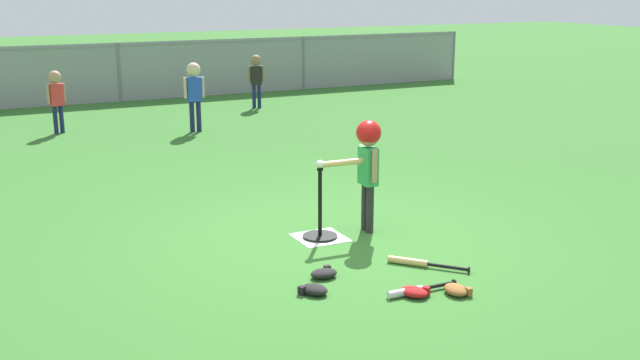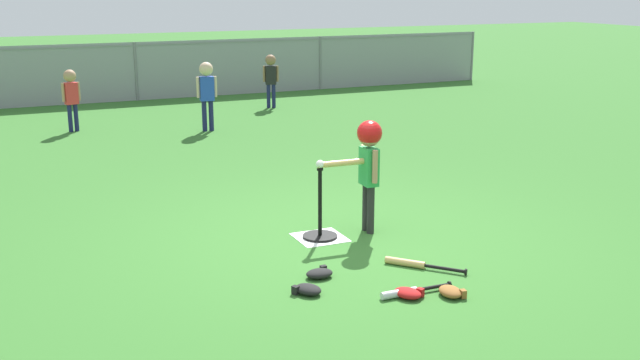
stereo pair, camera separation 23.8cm
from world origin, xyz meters
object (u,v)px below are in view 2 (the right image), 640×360
at_px(spare_bat_wood, 413,264).
at_px(glove_by_plate, 408,293).
at_px(batter_child, 368,153).
at_px(glove_outfield_drop, 320,273).
at_px(batting_tee, 320,227).
at_px(glove_tossed_aside, 308,289).
at_px(fielder_deep_right, 271,74).
at_px(fielder_near_left, 207,87).
at_px(spare_bat_silver, 407,292).
at_px(baseball_on_tee, 320,164).
at_px(fielder_deep_center, 71,92).
at_px(glove_near_bats, 451,292).

xyz_separation_m(spare_bat_wood, glove_by_plate, (-0.36, -0.52, 0.01)).
xyz_separation_m(batter_child, glove_by_plate, (-0.44, -1.50, -0.72)).
relative_size(spare_bat_wood, glove_outfield_drop, 2.48).
distance_m(batting_tee, glove_tossed_aside, 1.30).
xyz_separation_m(fielder_deep_right, glove_tossed_aside, (-2.84, -8.34, -0.60)).
height_order(fielder_near_left, spare_bat_silver, fielder_near_left).
bearing_deg(batter_child, glove_by_plate, -106.24).
bearing_deg(baseball_on_tee, glove_by_plate, -88.46).
bearing_deg(spare_bat_wood, fielder_deep_center, 104.17).
distance_m(baseball_on_tee, glove_outfield_drop, 1.18).
distance_m(batting_tee, baseball_on_tee, 0.59).
bearing_deg(baseball_on_tee, glove_near_bats, -77.99).
height_order(fielder_deep_right, glove_near_bats, fielder_deep_right).
bearing_deg(glove_outfield_drop, glove_near_bats, -44.74).
relative_size(glove_tossed_aside, glove_outfield_drop, 1.21).
relative_size(baseball_on_tee, glove_by_plate, 0.28).
bearing_deg(glove_by_plate, fielder_near_left, 86.17).
height_order(glove_tossed_aside, glove_outfield_drop, same).
distance_m(glove_tossed_aside, glove_outfield_drop, 0.34).
distance_m(batter_child, fielder_deep_right, 7.42).
bearing_deg(spare_bat_silver, glove_near_bats, -25.39).
xyz_separation_m(fielder_deep_center, glove_tossed_aside, (0.82, -7.43, -0.59)).
bearing_deg(spare_bat_wood, batting_tee, 111.70).
height_order(batter_child, glove_by_plate, batter_child).
bearing_deg(glove_by_plate, glove_outfield_drop, 124.95).
height_order(fielder_near_left, spare_bat_wood, fielder_near_left).
relative_size(baseball_on_tee, glove_near_bats, 0.31).
relative_size(spare_bat_silver, glove_outfield_drop, 2.68).
xyz_separation_m(spare_bat_wood, glove_near_bats, (-0.05, -0.63, 0.01)).
height_order(fielder_deep_center, glove_by_plate, fielder_deep_center).
distance_m(spare_bat_silver, glove_outfield_drop, 0.75).
xyz_separation_m(fielder_near_left, glove_by_plate, (-0.47, -6.97, -0.66)).
bearing_deg(fielder_deep_right, batter_child, -103.65).
bearing_deg(fielder_deep_right, glove_tossed_aside, -108.84).
bearing_deg(batting_tee, batter_child, -2.56).
height_order(fielder_deep_right, spare_bat_wood, fielder_deep_right).
height_order(batting_tee, batter_child, batter_child).
bearing_deg(glove_by_plate, fielder_deep_center, 100.75).
height_order(fielder_deep_right, glove_outfield_drop, fielder_deep_right).
xyz_separation_m(fielder_near_left, glove_near_bats, (-0.16, -7.08, -0.66)).
bearing_deg(fielder_deep_center, baseball_on_tee, -77.08).
height_order(batting_tee, glove_outfield_drop, batting_tee).
height_order(fielder_deep_center, spare_bat_silver, fielder_deep_center).
height_order(batter_child, fielder_deep_right, batter_child).
relative_size(batter_child, fielder_deep_center, 1.09).
xyz_separation_m(spare_bat_silver, glove_near_bats, (0.30, -0.14, 0.01)).
relative_size(batting_tee, spare_bat_silver, 1.11).
distance_m(batting_tee, glove_near_bats, 1.66).
distance_m(fielder_deep_center, glove_near_bats, 8.13).
bearing_deg(glove_outfield_drop, batting_tee, 65.60).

